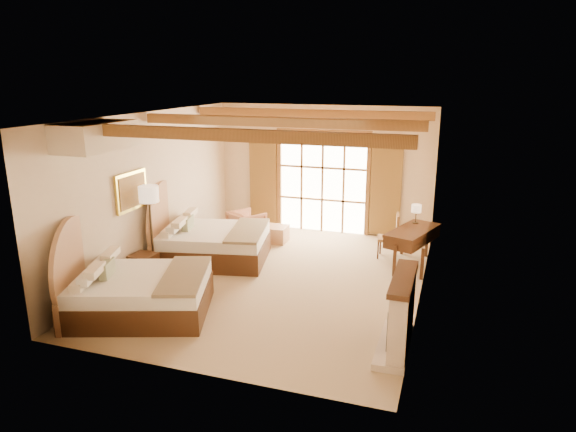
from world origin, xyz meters
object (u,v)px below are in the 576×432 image
at_px(bed_near, 131,287).
at_px(nightstand, 144,267).
at_px(armchair, 247,225).
at_px(desk, 412,246).
at_px(bed_far, 206,239).

distance_m(bed_near, nightstand, 1.42).
xyz_separation_m(nightstand, armchair, (0.88, 3.11, 0.08)).
xyz_separation_m(bed_near, desk, (4.30, 3.73, -0.01)).
relative_size(bed_far, desk, 1.61).
bearing_deg(desk, nightstand, -134.47).
bearing_deg(nightstand, desk, 30.56).
height_order(bed_near, desk, bed_near).
bearing_deg(armchair, bed_near, 119.09).
xyz_separation_m(bed_near, nightstand, (-0.61, 1.27, -0.18)).
relative_size(nightstand, armchair, 0.70).
xyz_separation_m(bed_far, nightstand, (-0.61, -1.45, -0.19)).
bearing_deg(bed_far, nightstand, -124.63).
distance_m(nightstand, desk, 5.49).
relative_size(bed_near, desk, 1.68).
relative_size(armchair, desk, 0.47).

